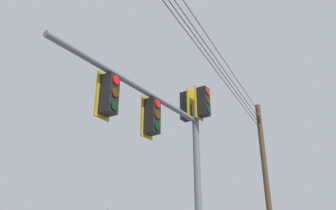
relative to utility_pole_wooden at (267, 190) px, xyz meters
name	(u,v)px	position (x,y,z in m)	size (l,w,h in m)	color
signal_mast_assembly	(174,137)	(-9.98, -4.95, -0.39)	(5.38, 2.29, 6.66)	slate
utility_pole_wooden	(267,190)	(0.00, 0.00, 0.00)	(1.90, 1.46, 10.04)	#4C3823
overhead_wire_span	(180,10)	(-9.79, -5.04, 3.79)	(19.59, 10.11, 1.37)	black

